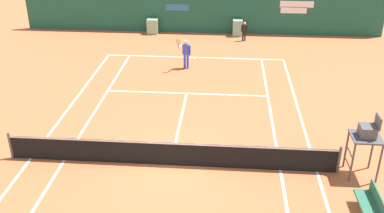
% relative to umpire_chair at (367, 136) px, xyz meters
% --- Properties ---
extents(ground_plane, '(80.00, 80.00, 0.01)m').
position_rel_umpire_chair_xyz_m(ground_plane, '(-6.77, 0.62, -1.57)').
color(ground_plane, '#BC6038').
extents(tennis_net, '(12.10, 0.10, 1.07)m').
position_rel_umpire_chair_xyz_m(tennis_net, '(-6.77, 0.04, -1.07)').
color(tennis_net, '#4C4C51').
rests_on(tennis_net, ground_plane).
extents(sponsor_back_wall, '(25.00, 1.02, 2.80)m').
position_rel_umpire_chair_xyz_m(sponsor_back_wall, '(-6.78, 17.01, -0.22)').
color(sponsor_back_wall, '#1E5642').
rests_on(sponsor_back_wall, ground_plane).
extents(umpire_chair, '(1.00, 1.00, 2.36)m').
position_rel_umpire_chair_xyz_m(umpire_chair, '(0.00, 0.00, 0.00)').
color(umpire_chair, '#47474C').
rests_on(umpire_chair, ground_plane).
extents(player_bench, '(0.54, 1.47, 0.88)m').
position_rel_umpire_chair_xyz_m(player_bench, '(-0.29, -2.25, -1.07)').
color(player_bench, '#38383D').
rests_on(player_bench, ground_plane).
extents(player_on_baseline, '(0.79, 0.67, 1.86)m').
position_rel_umpire_chair_xyz_m(player_on_baseline, '(-7.13, 9.90, -0.59)').
color(player_on_baseline, blue).
rests_on(player_on_baseline, ground_plane).
extents(ball_kid_centre_post, '(0.42, 0.22, 1.29)m').
position_rel_umpire_chair_xyz_m(ball_kid_centre_post, '(-3.74, 15.29, -0.83)').
color(ball_kid_centre_post, black).
rests_on(ball_kid_centre_post, ground_plane).
extents(tennis_ball_near_service_line, '(0.07, 0.07, 0.07)m').
position_rel_umpire_chair_xyz_m(tennis_ball_near_service_line, '(-2.21, 6.75, -1.54)').
color(tennis_ball_near_service_line, '#CCE033').
rests_on(tennis_ball_near_service_line, ground_plane).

